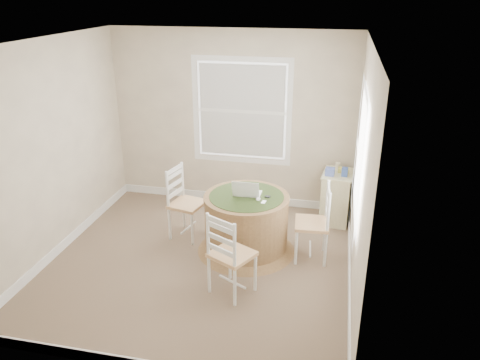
% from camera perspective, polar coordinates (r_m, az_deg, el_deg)
% --- Properties ---
extents(room, '(3.64, 3.64, 2.64)m').
position_cam_1_polar(room, '(5.36, -3.20, 2.64)').
color(room, '#79624D').
rests_on(room, ground).
extents(round_table, '(1.23, 1.23, 0.76)m').
position_cam_1_polar(round_table, '(5.85, 0.78, -5.03)').
color(round_table, olive).
rests_on(round_table, ground).
extents(chair_left, '(0.48, 0.50, 0.95)m').
position_cam_1_polar(chair_left, '(6.19, -6.45, -2.90)').
color(chair_left, white).
rests_on(chair_left, ground).
extents(chair_near, '(0.56, 0.55, 0.95)m').
position_cam_1_polar(chair_near, '(5.06, -0.97, -9.00)').
color(chair_near, white).
rests_on(chair_near, ground).
extents(chair_right, '(0.43, 0.45, 0.95)m').
position_cam_1_polar(chair_right, '(5.73, 8.75, -5.23)').
color(chair_right, white).
rests_on(chair_right, ground).
extents(laptop, '(0.33, 0.29, 0.23)m').
position_cam_1_polar(laptop, '(5.72, 0.87, -1.55)').
color(laptop, white).
rests_on(laptop, round_table).
extents(mouse, '(0.07, 0.10, 0.03)m').
position_cam_1_polar(mouse, '(5.61, 2.24, -2.32)').
color(mouse, white).
rests_on(mouse, round_table).
extents(phone, '(0.06, 0.10, 0.02)m').
position_cam_1_polar(phone, '(5.54, 2.90, -2.75)').
color(phone, '#B7BABF').
rests_on(phone, round_table).
extents(keys, '(0.07, 0.06, 0.02)m').
position_cam_1_polar(keys, '(5.67, 3.38, -2.10)').
color(keys, black).
rests_on(keys, round_table).
extents(corner_chest, '(0.46, 0.59, 0.73)m').
position_cam_1_polar(corner_chest, '(6.74, 11.64, -2.04)').
color(corner_chest, beige).
rests_on(corner_chest, ground).
extents(tissue_box, '(0.13, 0.13, 0.10)m').
position_cam_1_polar(tissue_box, '(6.50, 10.96, 1.02)').
color(tissue_box, '#556AC2').
rests_on(tissue_box, corner_chest).
extents(box_yellow, '(0.16, 0.11, 0.06)m').
position_cam_1_polar(box_yellow, '(6.63, 12.49, 1.16)').
color(box_yellow, gold).
rests_on(box_yellow, corner_chest).
extents(box_blue, '(0.09, 0.09, 0.12)m').
position_cam_1_polar(box_blue, '(6.50, 12.61, 0.99)').
color(box_blue, '#3754A6').
rests_on(box_blue, corner_chest).
extents(cup_cream, '(0.07, 0.07, 0.09)m').
position_cam_1_polar(cup_cream, '(6.74, 11.84, 1.70)').
color(cup_cream, beige).
rests_on(cup_cream, corner_chest).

